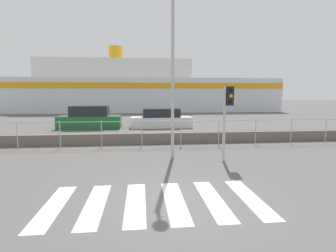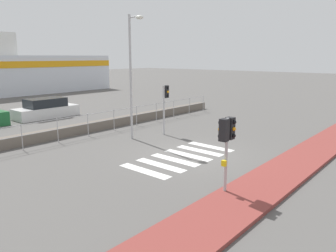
{
  "view_description": "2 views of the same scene",
  "coord_description": "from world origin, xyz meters",
  "px_view_note": "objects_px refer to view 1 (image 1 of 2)",
  "views": [
    {
      "loc": [
        -0.94,
        -5.73,
        2.48
      ],
      "look_at": [
        -0.14,
        2.0,
        1.5
      ],
      "focal_mm": 28.0,
      "sensor_mm": 36.0,
      "label": 1
    },
    {
      "loc": [
        -11.23,
        -8.36,
        4.25
      ],
      "look_at": [
        -0.36,
        1.0,
        1.2
      ],
      "focal_mm": 35.0,
      "sensor_mm": 36.0,
      "label": 2
    }
  ],
  "objects_px": {
    "parked_car_green": "(90,119)",
    "parked_car_white": "(161,119)",
    "ferry_boat": "(141,90)",
    "streetlamp": "(173,54)",
    "traffic_light_far": "(228,107)"
  },
  "relations": [
    {
      "from": "streetlamp",
      "to": "parked_car_green",
      "type": "xyz_separation_m",
      "value": [
        -4.79,
        9.36,
        -3.19
      ]
    },
    {
      "from": "parked_car_green",
      "to": "parked_car_white",
      "type": "xyz_separation_m",
      "value": [
        5.07,
        -0.0,
        -0.09
      ]
    },
    {
      "from": "traffic_light_far",
      "to": "parked_car_green",
      "type": "bearing_deg",
      "value": 124.11
    },
    {
      "from": "ferry_boat",
      "to": "parked_car_green",
      "type": "height_order",
      "value": "ferry_boat"
    },
    {
      "from": "traffic_light_far",
      "to": "parked_car_white",
      "type": "height_order",
      "value": "traffic_light_far"
    },
    {
      "from": "ferry_boat",
      "to": "parked_car_white",
      "type": "relative_size",
      "value": 7.94
    },
    {
      "from": "ferry_boat",
      "to": "parked_car_white",
      "type": "distance_m",
      "value": 17.34
    },
    {
      "from": "parked_car_white",
      "to": "parked_car_green",
      "type": "bearing_deg",
      "value": 180.0
    },
    {
      "from": "ferry_boat",
      "to": "parked_car_green",
      "type": "bearing_deg",
      "value": -102.2
    },
    {
      "from": "streetlamp",
      "to": "ferry_boat",
      "type": "xyz_separation_m",
      "value": [
        -1.09,
        26.5,
        -0.99
      ]
    },
    {
      "from": "ferry_boat",
      "to": "streetlamp",
      "type": "bearing_deg",
      "value": -87.65
    },
    {
      "from": "traffic_light_far",
      "to": "streetlamp",
      "type": "xyz_separation_m",
      "value": [
        -1.9,
        0.52,
        1.86
      ]
    },
    {
      "from": "streetlamp",
      "to": "parked_car_green",
      "type": "height_order",
      "value": "streetlamp"
    },
    {
      "from": "ferry_boat",
      "to": "traffic_light_far",
      "type": "bearing_deg",
      "value": -83.69
    },
    {
      "from": "ferry_boat",
      "to": "parked_car_green",
      "type": "relative_size",
      "value": 8.08
    }
  ]
}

